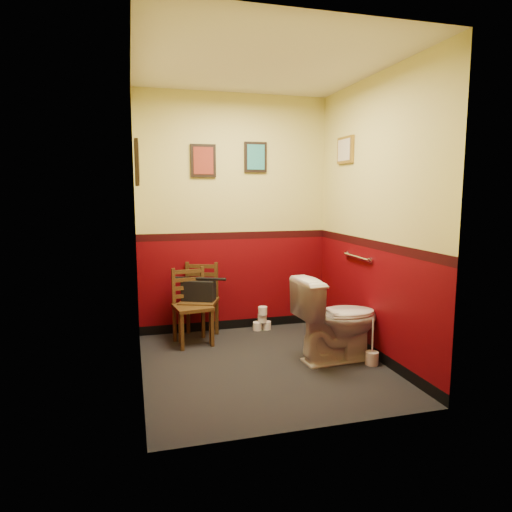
% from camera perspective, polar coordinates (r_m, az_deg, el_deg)
% --- Properties ---
extents(floor, '(2.20, 2.40, 0.00)m').
position_cam_1_polar(floor, '(4.39, 0.89, -13.48)').
color(floor, black).
rests_on(floor, ground).
extents(ceiling, '(2.20, 2.40, 0.00)m').
position_cam_1_polar(ceiling, '(4.23, 0.97, 22.96)').
color(ceiling, silver).
rests_on(ceiling, ground).
extents(wall_back, '(2.20, 0.00, 2.70)m').
position_cam_1_polar(wall_back, '(5.26, -2.75, 5.19)').
color(wall_back, '#530308').
rests_on(wall_back, ground).
extents(wall_front, '(2.20, 0.00, 2.70)m').
position_cam_1_polar(wall_front, '(2.97, 7.45, 2.90)').
color(wall_front, '#530308').
rests_on(wall_front, ground).
extents(wall_left, '(0.00, 2.40, 2.70)m').
position_cam_1_polar(wall_left, '(3.93, -14.69, 3.96)').
color(wall_left, '#530308').
rests_on(wall_left, ground).
extents(wall_right, '(0.00, 2.40, 2.70)m').
position_cam_1_polar(wall_right, '(4.53, 14.46, 4.48)').
color(wall_right, '#530308').
rests_on(wall_right, ground).
extents(grab_bar, '(0.05, 0.56, 0.06)m').
position_cam_1_polar(grab_bar, '(4.77, 12.48, -0.12)').
color(grab_bar, silver).
rests_on(grab_bar, wall_right).
extents(framed_print_back_a, '(0.28, 0.04, 0.36)m').
position_cam_1_polar(framed_print_back_a, '(5.17, -6.61, 11.75)').
color(framed_print_back_a, black).
rests_on(framed_print_back_a, wall_back).
extents(framed_print_back_b, '(0.26, 0.04, 0.34)m').
position_cam_1_polar(framed_print_back_b, '(5.30, -0.05, 12.25)').
color(framed_print_back_b, black).
rests_on(framed_print_back_b, wall_back).
extents(framed_print_left, '(0.04, 0.30, 0.38)m').
position_cam_1_polar(framed_print_left, '(4.03, -14.67, 11.17)').
color(framed_print_left, black).
rests_on(framed_print_left, wall_left).
extents(framed_print_right, '(0.04, 0.34, 0.28)m').
position_cam_1_polar(framed_print_right, '(5.06, 11.09, 12.87)').
color(framed_print_right, olive).
rests_on(framed_print_right, wall_right).
extents(toilet, '(0.85, 0.52, 0.81)m').
position_cam_1_polar(toilet, '(4.46, 10.08, -7.80)').
color(toilet, white).
rests_on(toilet, floor).
extents(toilet_brush, '(0.12, 0.12, 0.44)m').
position_cam_1_polar(toilet_brush, '(4.52, 14.29, -12.16)').
color(toilet_brush, silver).
rests_on(toilet_brush, floor).
extents(chair_left, '(0.42, 0.42, 0.80)m').
position_cam_1_polar(chair_left, '(4.93, -8.04, -6.24)').
color(chair_left, '#57391A').
rests_on(chair_left, floor).
extents(chair_right, '(0.50, 0.50, 0.83)m').
position_cam_1_polar(chair_right, '(5.10, -7.06, -5.59)').
color(chair_right, '#57391A').
rests_on(chair_right, floor).
extents(handbag, '(0.39, 0.31, 0.26)m').
position_cam_1_polar(handbag, '(5.03, -7.18, -4.25)').
color(handbag, black).
rests_on(handbag, chair_right).
extents(tp_stack, '(0.22, 0.13, 0.28)m').
position_cam_1_polar(tp_stack, '(5.40, 0.78, -8.02)').
color(tp_stack, silver).
rests_on(tp_stack, floor).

